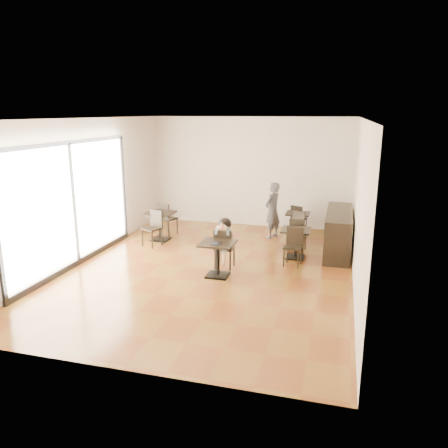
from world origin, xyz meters
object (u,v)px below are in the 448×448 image
(cafe_table_mid, at_px, (295,244))
(chair_mid_b, at_px, (293,248))
(child_table, at_px, (218,259))
(cafe_table_back, at_px, (297,225))
(adult_patron, at_px, (272,210))
(chair_back_a, at_px, (299,219))
(child_chair, at_px, (225,248))
(chair_left_a, at_px, (168,219))
(child, at_px, (225,243))
(chair_mid_a, at_px, (298,234))
(chair_left_b, at_px, (152,229))
(cafe_table_left, at_px, (160,226))
(chair_back_b, at_px, (295,227))

(cafe_table_mid, distance_m, chair_mid_b, 0.55)
(child_table, relative_size, cafe_table_back, 1.11)
(child_table, distance_m, adult_patron, 3.24)
(cafe_table_back, xyz_separation_m, chair_back_a, (0.00, 0.41, 0.07))
(adult_patron, relative_size, chair_mid_b, 1.82)
(child_chair, distance_m, chair_left_a, 3.09)
(cafe_table_mid, bearing_deg, child, -143.46)
(child_chair, distance_m, chair_mid_a, 2.15)
(child, bearing_deg, child_table, -90.00)
(child_chair, relative_size, chair_mid_a, 1.06)
(child_table, height_order, chair_mid_b, chair_mid_b)
(child_table, bearing_deg, cafe_table_mid, 48.38)
(child, height_order, cafe_table_back, child)
(child, bearing_deg, chair_left_b, 154.40)
(chair_left_b, bearing_deg, cafe_table_back, 47.78)
(child, height_order, chair_left_b, child)
(cafe_table_left, relative_size, cafe_table_back, 1.13)
(child_chair, distance_m, chair_left_b, 2.45)
(cafe_table_left, bearing_deg, child_table, -44.33)
(chair_mid_b, xyz_separation_m, chair_back_a, (-0.15, 2.81, -0.02))
(cafe_table_left, bearing_deg, child_chair, -36.05)
(cafe_table_mid, relative_size, chair_left_b, 0.77)
(cafe_table_back, bearing_deg, chair_back_a, 90.00)
(cafe_table_back, bearing_deg, chair_mid_a, -83.44)
(cafe_table_back, bearing_deg, cafe_table_mid, -85.38)
(chair_left_a, xyz_separation_m, chair_back_b, (3.49, 0.20, -0.05))
(child, distance_m, cafe_table_back, 3.18)
(chair_left_a, bearing_deg, cafe_table_mid, -176.93)
(cafe_table_mid, relative_size, chair_mid_b, 0.83)
(cafe_table_mid, bearing_deg, adult_patron, 117.31)
(child_table, bearing_deg, chair_left_b, 143.95)
(chair_mid_a, bearing_deg, cafe_table_left, 6.32)
(cafe_table_mid, bearing_deg, cafe_table_left, 171.42)
(child_chair, xyz_separation_m, cafe_table_mid, (1.43, 1.06, -0.09))
(chair_mid_b, bearing_deg, adult_patron, 117.16)
(cafe_table_back, height_order, chair_back_b, chair_back_b)
(cafe_table_mid, xyz_separation_m, chair_mid_a, (0.00, 0.55, 0.07))
(chair_mid_a, bearing_deg, adult_patron, -44.99)
(child, bearing_deg, adult_patron, 76.40)
(cafe_table_left, height_order, chair_left_b, chair_left_b)
(child_chair, relative_size, chair_left_b, 0.98)
(adult_patron, xyz_separation_m, chair_mid_b, (0.80, -2.10, -0.34))
(cafe_table_mid, height_order, chair_left_b, chair_left_b)
(chair_mid_a, bearing_deg, child, 54.69)
(cafe_table_left, bearing_deg, chair_left_b, -90.00)
(adult_patron, relative_size, chair_left_a, 1.68)
(chair_mid_b, xyz_separation_m, chair_back_b, (-0.15, 1.85, -0.02))
(child_table, height_order, child_chair, child_chair)
(cafe_table_mid, bearing_deg, child_table, -131.62)
(chair_mid_a, relative_size, chair_left_a, 0.92)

